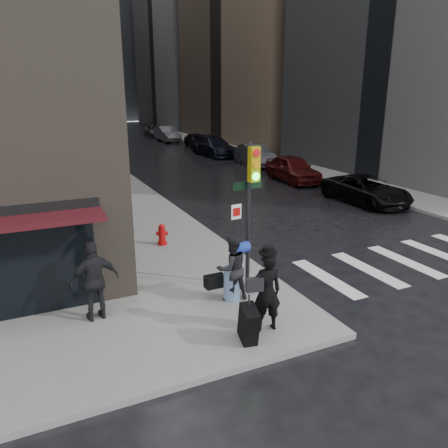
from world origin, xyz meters
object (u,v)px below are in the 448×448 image
(man_overcoat, at_px, (263,297))
(parked_car_0, at_px, (366,190))
(parked_car_4, at_px, (196,140))
(parked_car_6, at_px, (156,130))
(parked_car_5, at_px, (167,134))
(man_greycoat, at_px, (95,281))
(parked_car_1, at_px, (293,169))
(fire_hydrant, at_px, (162,235))
(man_jeans, at_px, (231,268))
(parked_car_2, at_px, (256,155))
(parked_car_3, at_px, (214,146))
(traffic_light, at_px, (250,197))

(man_overcoat, xyz_separation_m, parked_car_0, (10.84, 8.61, -0.33))
(parked_car_4, relative_size, parked_car_6, 0.81)
(man_overcoat, xyz_separation_m, parked_car_5, (10.39, 39.06, -0.19))
(man_greycoat, relative_size, parked_car_1, 0.42)
(fire_hydrant, height_order, parked_car_5, parked_car_5)
(parked_car_0, distance_m, parked_car_4, 24.37)
(man_jeans, distance_m, fire_hydrant, 4.89)
(parked_car_1, bearing_deg, man_jeans, -124.77)
(man_greycoat, bearing_deg, parked_car_4, -122.53)
(fire_hydrant, relative_size, parked_car_5, 0.15)
(parked_car_2, bearing_deg, man_greycoat, -123.93)
(parked_car_3, xyz_separation_m, parked_car_6, (0.31, 18.27, -0.11))
(man_jeans, bearing_deg, parked_car_0, -148.91)
(man_jeans, height_order, fire_hydrant, man_jeans)
(parked_car_0, height_order, parked_car_1, parked_car_1)
(parked_car_3, bearing_deg, man_overcoat, -115.50)
(parked_car_1, bearing_deg, parked_car_4, 91.63)
(parked_car_2, height_order, parked_car_6, parked_car_2)
(parked_car_2, xyz_separation_m, parked_car_4, (0.05, 12.18, -0.09))
(parked_car_4, bearing_deg, parked_car_1, -88.42)
(parked_car_1, xyz_separation_m, parked_car_6, (0.40, 30.45, -0.11))
(parked_car_5, height_order, parked_car_6, parked_car_5)
(fire_hydrant, bearing_deg, traffic_light, -75.31)
(parked_car_6, bearing_deg, man_greycoat, -103.38)
(parked_car_3, xyz_separation_m, parked_car_5, (-0.27, 12.18, 0.02))
(man_jeans, distance_m, man_greycoat, 3.38)
(traffic_light, relative_size, parked_car_2, 0.85)
(man_greycoat, xyz_separation_m, fire_hydrant, (2.98, 4.40, -0.65))
(traffic_light, bearing_deg, parked_car_1, 46.31)
(parked_car_5, bearing_deg, parked_car_2, -86.78)
(traffic_light, xyz_separation_m, parked_car_4, (10.56, 30.71, -2.04))
(man_greycoat, xyz_separation_m, parked_car_0, (14.13, 6.42, -0.46))
(parked_car_6, bearing_deg, man_jeans, -99.13)
(parked_car_4, xyz_separation_m, parked_car_5, (-1.01, 6.09, 0.13))
(man_jeans, height_order, parked_car_2, man_jeans)
(man_jeans, relative_size, parked_car_3, 0.32)
(man_jeans, relative_size, parked_car_6, 0.35)
(man_jeans, distance_m, parked_car_5, 38.72)
(man_jeans, xyz_separation_m, parked_car_4, (11.33, 31.23, -0.34))
(traffic_light, relative_size, parked_car_4, 0.99)
(parked_car_0, bearing_deg, parked_car_5, 89.24)
(traffic_light, bearing_deg, parked_car_3, 62.59)
(man_jeans, height_order, traffic_light, traffic_light)
(man_greycoat, xyz_separation_m, parked_car_3, (13.94, 24.69, -0.34))
(man_jeans, distance_m, parked_car_3, 27.27)
(fire_hydrant, xyz_separation_m, parked_car_1, (10.86, 8.11, 0.31))
(man_jeans, bearing_deg, man_greycoat, -9.00)
(man_overcoat, relative_size, parked_car_1, 0.44)
(parked_car_1, relative_size, parked_car_5, 0.95)
(parked_car_6, bearing_deg, parked_car_5, -90.46)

